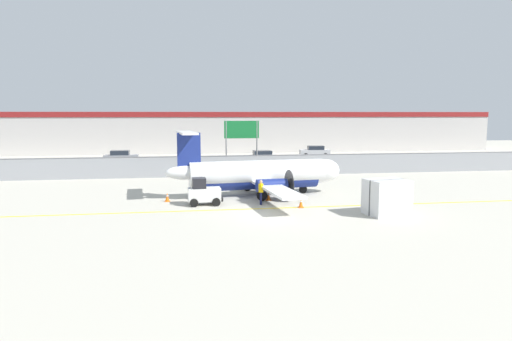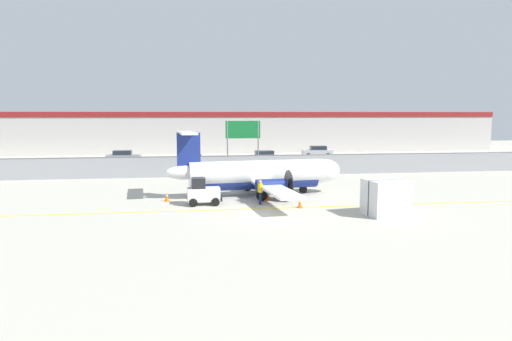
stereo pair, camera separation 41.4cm
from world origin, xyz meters
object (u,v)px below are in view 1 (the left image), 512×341
at_px(traffic_cone_near_left, 301,203).
at_px(traffic_cone_near_right, 167,197).
at_px(ground_crew_worker, 261,191).
at_px(parked_car_0, 121,157).
at_px(traffic_cone_far_left, 268,196).
at_px(parked_car_1, 191,162).
at_px(highway_sign, 242,134).
at_px(cargo_container, 387,197).
at_px(parked_car_3, 315,151).
at_px(parked_car_2, 261,157).
at_px(commuter_airplane, 261,175).
at_px(baggage_tug, 204,193).
at_px(traffic_cone_far_right, 203,187).

relative_size(traffic_cone_near_left, traffic_cone_near_right, 1.00).
bearing_deg(ground_crew_worker, parked_car_0, 124.75).
relative_size(ground_crew_worker, traffic_cone_far_left, 2.66).
xyz_separation_m(parked_car_1, highway_sign, (5.20, -4.20, 3.24)).
xyz_separation_m(traffic_cone_near_left, traffic_cone_near_right, (-8.89, 3.51, 0.00)).
bearing_deg(cargo_container, parked_car_0, 112.85).
distance_m(cargo_container, traffic_cone_near_left, 5.57).
bearing_deg(parked_car_3, cargo_container, 85.94).
distance_m(parked_car_0, highway_sign, 18.25).
height_order(traffic_cone_near_left, parked_car_1, parked_car_1).
bearing_deg(parked_car_1, traffic_cone_far_left, -77.36).
bearing_deg(parked_car_2, commuter_airplane, 78.98).
bearing_deg(parked_car_0, highway_sign, -40.90).
bearing_deg(parked_car_1, highway_sign, -41.97).
height_order(commuter_airplane, baggage_tug, commuter_airplane).
height_order(traffic_cone_far_right, parked_car_0, parked_car_0).
distance_m(traffic_cone_far_left, parked_car_0, 29.78).
relative_size(traffic_cone_near_left, traffic_cone_far_right, 1.00).
bearing_deg(parked_car_1, traffic_cone_near_left, -75.31).
xyz_separation_m(commuter_airplane, traffic_cone_far_left, (0.20, -2.08, -1.29)).
bearing_deg(traffic_cone_near_right, ground_crew_worker, -17.55).
distance_m(cargo_container, parked_car_2, 29.41).
bearing_deg(traffic_cone_near_left, traffic_cone_near_right, 158.47).
xyz_separation_m(traffic_cone_near_left, parked_car_3, (10.64, 33.54, 0.58)).
height_order(traffic_cone_near_left, parked_car_0, parked_car_0).
xyz_separation_m(parked_car_1, parked_car_2, (8.73, 4.50, 0.00)).
bearing_deg(ground_crew_worker, cargo_container, -21.89).
xyz_separation_m(commuter_airplane, parked_car_2, (3.61, 21.36, -0.71)).
bearing_deg(parked_car_0, cargo_container, -58.45).
bearing_deg(parked_car_3, traffic_cone_near_right, 62.18).
relative_size(cargo_container, traffic_cone_far_left, 4.20).
xyz_separation_m(cargo_container, traffic_cone_far_right, (-10.83, 10.83, -0.79)).
height_order(traffic_cone_near_right, parked_car_1, parked_car_1).
height_order(parked_car_3, highway_sign, highway_sign).
height_order(commuter_airplane, parked_car_3, commuter_airplane).
xyz_separation_m(ground_crew_worker, parked_car_0, (-13.01, 27.82, -0.06)).
bearing_deg(parked_car_2, baggage_tug, 70.22).
bearing_deg(commuter_airplane, ground_crew_worker, -105.79).
height_order(traffic_cone_far_right, highway_sign, highway_sign).
xyz_separation_m(traffic_cone_near_left, parked_car_2, (1.73, 26.34, 0.58)).
height_order(traffic_cone_far_right, parked_car_1, parked_car_1).
bearing_deg(traffic_cone_far_right, cargo_container, -45.00).
xyz_separation_m(baggage_tug, ground_crew_worker, (3.91, -0.41, 0.10)).
relative_size(cargo_container, traffic_cone_far_right, 4.20).
distance_m(cargo_container, parked_car_1, 27.38).
xyz_separation_m(traffic_cone_far_right, highway_sign, (4.35, 9.73, 3.83)).
height_order(commuter_airplane, traffic_cone_near_right, commuter_airplane).
bearing_deg(commuter_airplane, parked_car_3, 60.06).
height_order(parked_car_2, highway_sign, highway_sign).
bearing_deg(traffic_cone_far_left, parked_car_1, 105.71).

